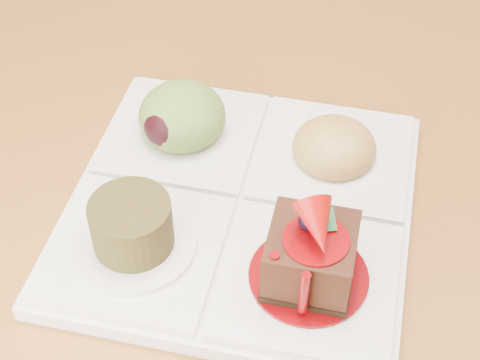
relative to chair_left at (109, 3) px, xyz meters
The scene contains 2 objects.
chair_left is the anchor object (origin of this frame).
sampler_plate 0.73m from the chair_left, 35.66° to the right, with size 0.31×0.31×0.09m.
Camera 1 is at (0.07, -0.82, 1.14)m, focal length 55.00 mm.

